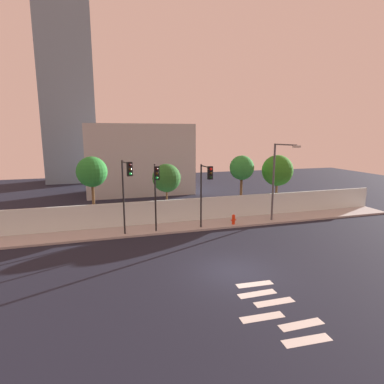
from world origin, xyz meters
TOP-DOWN VIEW (x-y plane):
  - ground_plane at (0.00, 0.00)m, footprint 80.00×80.00m
  - sidewalk at (0.00, 8.20)m, footprint 36.00×2.40m
  - perimeter_wall at (0.00, 9.49)m, footprint 36.00×0.18m
  - crosswalk_marking at (0.18, -3.67)m, footprint 2.99×4.78m
  - traffic_light_left at (0.78, 6.70)m, footprint 0.37×1.83m
  - traffic_light_center at (-2.77, 6.73)m, footprint 0.39×1.81m
  - traffic_light_right at (-4.72, 6.80)m, footprint 0.60×1.71m
  - street_lamp_curbside at (6.91, 7.39)m, footprint 0.86×2.40m
  - fire_hydrant at (3.35, 7.52)m, footprint 0.44×0.26m
  - roadside_tree_leftmost at (-6.94, 11.07)m, footprint 2.34×2.34m
  - roadside_tree_midleft at (-1.12, 11.07)m, footprint 2.34×2.34m
  - roadside_tree_midright at (5.65, 11.07)m, footprint 2.15×2.15m
  - roadside_tree_rightmost at (9.22, 11.07)m, footprint 2.82×2.82m
  - low_building_distant at (-1.73, 23.49)m, footprint 12.15×6.00m
  - tower_on_skyline at (-10.00, 35.49)m, footprint 7.14×5.00m

SIDE VIEW (x-z plane):
  - ground_plane at x=0.00m, z-range 0.00..0.00m
  - crosswalk_marking at x=0.18m, z-range 0.00..0.01m
  - sidewalk at x=0.00m, z-range 0.00..0.15m
  - fire_hydrant at x=3.35m, z-range 0.18..0.95m
  - perimeter_wall at x=0.00m, z-range 0.15..1.95m
  - roadside_tree_midleft at x=-1.12m, z-range 1.14..5.77m
  - traffic_light_left at x=0.78m, z-range 1.25..5.98m
  - traffic_light_center at x=-2.77m, z-range 1.27..6.11m
  - roadside_tree_rightmost at x=9.22m, z-range 1.15..6.29m
  - street_lamp_curbside at x=6.91m, z-range 0.81..6.95m
  - traffic_light_right at x=-4.72m, z-range 1.32..6.48m
  - low_building_distant at x=-1.73m, z-range 0.00..8.10m
  - roadside_tree_midright at x=5.65m, z-range 1.47..6.64m
  - roadside_tree_leftmost at x=-6.94m, z-range 1.47..6.83m
  - tower_on_skyline at x=-10.00m, z-range 0.00..28.80m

